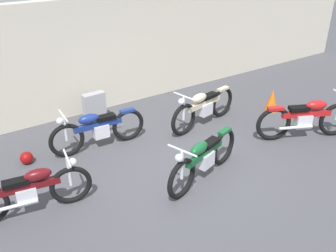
{
  "coord_description": "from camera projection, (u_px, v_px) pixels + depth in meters",
  "views": [
    {
      "loc": [
        -3.62,
        -4.72,
        3.97
      ],
      "look_at": [
        0.06,
        0.74,
        0.55
      ],
      "focal_mm": 39.51,
      "sensor_mm": 36.0,
      "label": 1
    }
  ],
  "objects": [
    {
      "name": "building_wall",
      "position": [
        103.0,
        54.0,
        9.05
      ],
      "size": [
        18.0,
        0.3,
        2.74
      ],
      "primitive_type": "cube",
      "color": "beige",
      "rests_on": "ground_plane"
    },
    {
      "name": "motorcycle_maroon",
      "position": [
        30.0,
        191.0,
        5.74
      ],
      "size": [
        1.95,
        0.58,
        0.88
      ],
      "rotation": [
        0.0,
        0.0,
        -0.16
      ],
      "color": "black",
      "rests_on": "ground_plane"
    },
    {
      "name": "traffic_cone",
      "position": [
        272.0,
        100.0,
        9.26
      ],
      "size": [
        0.32,
        0.32,
        0.55
      ],
      "primitive_type": "cone",
      "color": "orange",
      "rests_on": "ground_plane"
    },
    {
      "name": "motorcycle_red",
      "position": [
        307.0,
        118.0,
        7.91
      ],
      "size": [
        2.03,
        1.11,
        0.99
      ],
      "rotation": [
        0.0,
        0.0,
        -0.45
      ],
      "color": "black",
      "rests_on": "ground_plane"
    },
    {
      "name": "motorcycle_cream",
      "position": [
        203.0,
        107.0,
        8.46
      ],
      "size": [
        2.08,
        0.68,
        0.94
      ],
      "rotation": [
        0.0,
        0.0,
        3.33
      ],
      "color": "black",
      "rests_on": "ground_plane"
    },
    {
      "name": "helmet",
      "position": [
        27.0,
        158.0,
        7.15
      ],
      "size": [
        0.25,
        0.25,
        0.25
      ],
      "primitive_type": "sphere",
      "color": "maroon",
      "rests_on": "ground_plane"
    },
    {
      "name": "motorcycle_blue",
      "position": [
        98.0,
        129.0,
        7.54
      ],
      "size": [
        2.05,
        0.57,
        0.92
      ],
      "rotation": [
        0.0,
        0.0,
        3.07
      ],
      "color": "black",
      "rests_on": "ground_plane"
    },
    {
      "name": "stone_marker",
      "position": [
        95.0,
        108.0,
        8.6
      ],
      "size": [
        0.53,
        0.23,
        0.74
      ],
      "primitive_type": "cube",
      "rotation": [
        0.0,
        0.0,
        0.06
      ],
      "color": "#9E9EA3",
      "rests_on": "ground_plane"
    },
    {
      "name": "motorcycle_green",
      "position": [
        204.0,
        158.0,
        6.55
      ],
      "size": [
        1.99,
        0.83,
        0.92
      ],
      "rotation": [
        0.0,
        0.0,
        3.44
      ],
      "color": "black",
      "rests_on": "ground_plane"
    },
    {
      "name": "ground_plane",
      "position": [
        187.0,
        167.0,
        7.1
      ],
      "size": [
        40.0,
        40.0,
        0.0
      ],
      "primitive_type": "plane",
      "color": "#47474C"
    }
  ]
}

